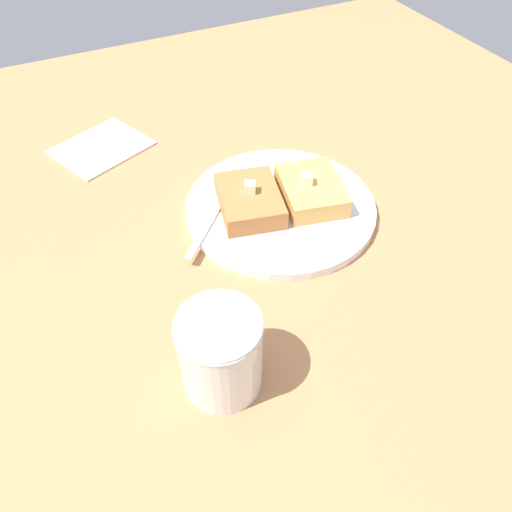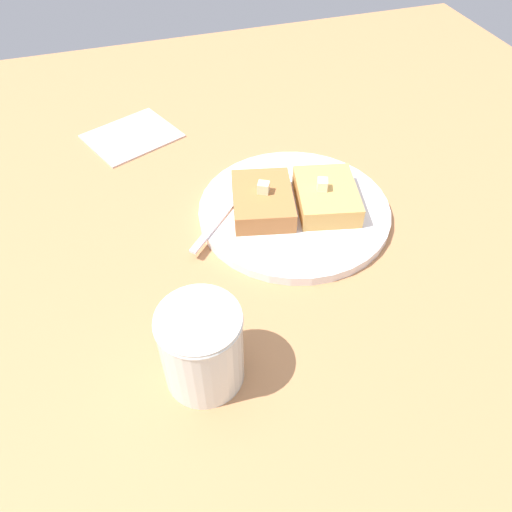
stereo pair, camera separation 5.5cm
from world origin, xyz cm
name	(u,v)px [view 1 (the left image)]	position (x,y,z in cm)	size (l,w,h in cm)	color
table_surface	(283,220)	(0.00, 0.00, 1.02)	(122.80, 122.80, 2.04)	#B3794C
plate	(281,207)	(0.01, 0.71, 2.77)	(25.37, 25.37, 1.27)	silver
toast_slice_left	(250,201)	(-4.13, 1.67, 4.70)	(7.65, 10.12, 2.77)	#B26E3A
toast_slice_middle	(312,191)	(4.15, -0.24, 4.70)	(7.65, 10.12, 2.77)	tan
butter_pat_primary	(250,187)	(-4.04, 1.69, 6.80)	(1.43, 1.29, 1.43)	beige
butter_pat_secondary	(309,181)	(3.36, -0.42, 6.80)	(1.43, 1.29, 1.43)	#F0EDCA
fork	(216,212)	(-8.50, 2.84, 3.49)	(12.13, 12.52, 0.36)	silver
syrup_jar	(221,354)	(-17.04, -19.27, 6.52)	(8.06, 8.06, 9.32)	#4B1A0C
napkin	(101,147)	(-18.15, 26.03, 2.19)	(13.19, 11.09, 0.30)	beige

